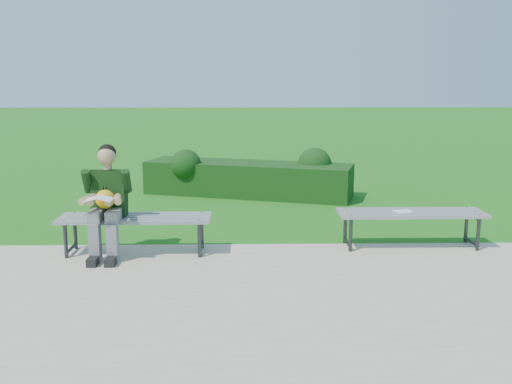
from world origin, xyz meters
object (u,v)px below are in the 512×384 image
Objects in this scene: bench_right at (411,216)px; seated_boy at (107,198)px; hedge at (250,177)px; paper_sheet at (403,211)px; bench_left at (135,221)px.

bench_right is 3.70m from seated_boy.
paper_sheet is (1.87, -3.45, 0.13)m from hedge.
seated_boy is 5.03× the size of paper_sheet.
hedge is 14.83× the size of paper_sheet.
seated_boy is (-3.68, -0.29, 0.30)m from bench_right.
paper_sheet is (3.28, 0.20, 0.06)m from bench_left.
hedge is 4.13m from seated_boy.
hedge reaches higher than paper_sheet.
bench_left is 3.38m from bench_right.
seated_boy is (-1.71, -3.74, 0.37)m from hedge.
paper_sheet is (3.58, 0.29, -0.24)m from seated_boy.
bench_left is 6.88× the size of paper_sheet.
paper_sheet is at bearing 4.61° from seated_boy.
seated_boy is at bearing -162.83° from bench_left.
hedge is 3.91m from bench_left.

